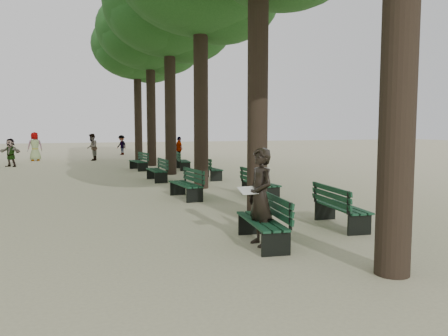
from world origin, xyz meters
name	(u,v)px	position (x,y,z in m)	size (l,w,h in m)	color
ground	(248,249)	(0.00, 0.00, 0.00)	(120.00, 120.00, 0.00)	#C1BB92
tree_central_3	(169,8)	(1.50, 13.00, 7.65)	(6.00, 6.00, 9.95)	#33261C
tree_central_4	(150,31)	(1.50, 18.00, 7.65)	(6.00, 6.00, 9.95)	#33261C
tree_central_5	(137,46)	(1.50, 23.00, 7.65)	(6.00, 6.00, 9.95)	#33261C
bench_left_0	(262,230)	(0.37, 0.20, 0.27)	(0.78, 1.86, 0.92)	black
bench_left_1	(186,190)	(0.37, 5.90, 0.27)	(0.73, 1.84, 0.92)	black
bench_left_2	(157,174)	(0.37, 10.65, 0.27)	(0.62, 1.82, 0.92)	black
bench_left_3	(138,165)	(0.37, 15.64, 0.27)	(0.80, 1.86, 0.92)	black
bench_right_0	(341,215)	(2.63, 0.95, 0.27)	(0.77, 1.85, 0.92)	black
bench_right_1	(260,189)	(2.63, 5.31, 0.27)	(0.67, 1.83, 0.92)	black
bench_right_2	(210,173)	(2.63, 10.54, 0.27)	(0.66, 1.83, 0.92)	black
bench_right_3	(183,164)	(2.63, 15.11, 0.27)	(0.77, 1.85, 0.92)	black
man_with_map	(260,197)	(0.31, 0.16, 0.92)	(0.65, 0.76, 1.83)	black
pedestrian_d	(35,146)	(-5.14, 24.33, 0.96)	(0.93, 0.38, 1.91)	#262628
pedestrian_e	(11,153)	(-6.13, 20.02, 0.80)	(1.49, 0.32, 1.60)	#262628
pedestrian_c	(179,149)	(3.82, 20.82, 0.81)	(0.95, 0.32, 1.62)	#262628
pedestrian_a	(92,147)	(-1.56, 23.25, 0.90)	(0.88, 0.36, 1.81)	#262628
pedestrian_b	(122,145)	(1.02, 28.97, 0.80)	(1.03, 0.32, 1.59)	#262628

